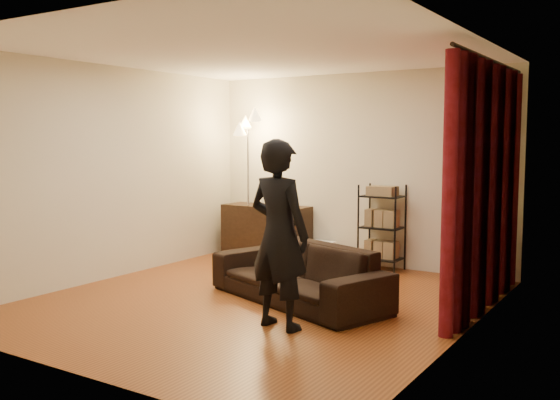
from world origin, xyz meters
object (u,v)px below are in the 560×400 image
Objects in this scene: sofa at (298,273)px; wire_shelf at (382,227)px; media_cabinet at (266,231)px; storage_boxes at (320,252)px; floor_lamp at (248,186)px; person at (279,234)px.

wire_shelf is at bearing 107.02° from sofa.
media_cabinet reaches higher than storage_boxes.
media_cabinet is at bearing 35.08° from floor_lamp.
sofa is at bearing -48.95° from media_cabinet.
media_cabinet reaches higher than sofa.
storage_boxes is 0.17× the size of floor_lamp.
storage_boxes is at bearing -60.94° from person.
media_cabinet is at bearing -47.15° from person.
person reaches higher than wire_shelf.
sofa is 1.63× the size of media_cabinet.
person is 2.98m from wire_shelf.
wire_shelf is 0.54× the size of floor_lamp.
storage_boxes is at bearing 12.27° from floor_lamp.
media_cabinet is at bearing 151.04° from sofa.
sofa is 1.22× the size of person.
wire_shelf is (0.97, -0.03, 0.43)m from storage_boxes.
sofa is at bearing -43.12° from floor_lamp.
sofa is 2.66m from media_cabinet.
wire_shelf is (0.10, 2.05, 0.26)m from sofa.
floor_lamp reaches higher than wire_shelf.
wire_shelf is 2.14m from floor_lamp.
wire_shelf is at bearing 5.66° from floor_lamp.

